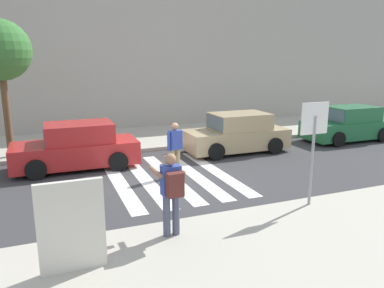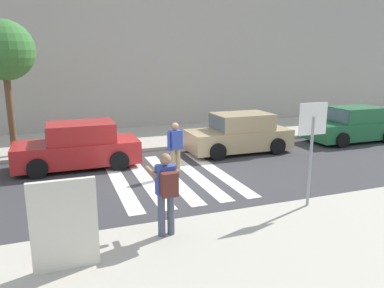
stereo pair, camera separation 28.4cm
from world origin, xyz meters
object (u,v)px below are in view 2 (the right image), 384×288
at_px(photographer_with_backpack, 166,188).
at_px(parked_car_tan, 239,134).
at_px(parked_car_green, 353,125).
at_px(advertising_board, 64,225).
at_px(pedestrian_crossing, 175,146).
at_px(parked_car_red, 78,147).
at_px(street_tree_west, 4,51).
at_px(stop_sign, 312,132).

distance_m(photographer_with_backpack, parked_car_tan, 7.88).
bearing_deg(parked_car_green, advertising_board, -151.51).
bearing_deg(advertising_board, parked_car_tan, 44.93).
xyz_separation_m(photographer_with_backpack, parked_car_green, (10.54, 6.20, -0.44)).
height_order(pedestrian_crossing, parked_car_red, pedestrian_crossing).
height_order(parked_car_tan, street_tree_west, street_tree_west).
xyz_separation_m(photographer_with_backpack, parked_car_red, (-1.30, 6.20, -0.44)).
bearing_deg(stop_sign, parked_car_red, 130.46).
xyz_separation_m(parked_car_red, advertising_board, (-0.66, -6.78, 0.21)).
height_order(parked_car_red, parked_car_green, same).
relative_size(parked_car_red, parked_car_tan, 1.00).
bearing_deg(photographer_with_backpack, parked_car_tan, 52.04).
height_order(stop_sign, parked_car_green, stop_sign).
bearing_deg(parked_car_tan, pedestrian_crossing, -147.88).
bearing_deg(parked_car_green, street_tree_west, 172.18).
xyz_separation_m(stop_sign, parked_car_green, (6.84, 5.86, -1.26)).
height_order(street_tree_west, advertising_board, street_tree_west).
bearing_deg(stop_sign, parked_car_tan, 78.97).
relative_size(stop_sign, pedestrian_crossing, 1.47).
height_order(stop_sign, pedestrian_crossing, stop_sign).
height_order(photographer_with_backpack, parked_car_red, photographer_with_backpack).
xyz_separation_m(pedestrian_crossing, street_tree_west, (-4.98, 4.02, 2.93)).
relative_size(parked_car_red, advertising_board, 2.56).
height_order(pedestrian_crossing, parked_car_tan, pedestrian_crossing).
bearing_deg(advertising_board, parked_car_green, 28.49).
relative_size(parked_car_green, street_tree_west, 0.84).
bearing_deg(pedestrian_crossing, advertising_board, -126.45).
xyz_separation_m(parked_car_red, street_tree_west, (-2.18, 1.93, 3.18)).
distance_m(photographer_with_backpack, parked_car_red, 6.35).
height_order(stop_sign, photographer_with_backpack, stop_sign).
height_order(parked_car_red, street_tree_west, street_tree_west).
bearing_deg(parked_car_green, parked_car_red, 180.00).
bearing_deg(pedestrian_crossing, parked_car_green, 13.05).
height_order(parked_car_tan, parked_car_green, same).
distance_m(stop_sign, advertising_board, 5.83).
distance_m(stop_sign, pedestrian_crossing, 4.47).
xyz_separation_m(stop_sign, advertising_board, (-5.66, -0.92, -1.04)).
relative_size(photographer_with_backpack, parked_car_tan, 0.42).
xyz_separation_m(pedestrian_crossing, parked_car_tan, (3.34, 2.09, -0.25)).
distance_m(stop_sign, street_tree_west, 10.76).
distance_m(photographer_with_backpack, parked_car_green, 12.24).
height_order(stop_sign, parked_car_red, stop_sign).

